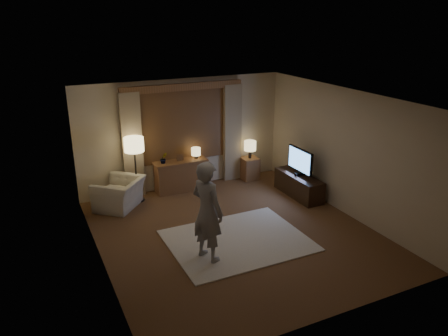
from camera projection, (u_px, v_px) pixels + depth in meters
room at (224, 160)px, 8.36m from camera, size 5.04×5.54×2.64m
rug at (238, 240)px, 8.11m from camera, size 2.50×2.00×0.02m
sideboard at (181, 176)px, 10.31m from camera, size 1.20×0.40×0.70m
picture_frame at (180, 158)px, 10.16m from camera, size 0.16×0.02×0.20m
plant at (164, 159)px, 9.98m from camera, size 0.17×0.13×0.30m
table_lamp_sideboard at (196, 152)px, 10.29m from camera, size 0.22×0.22×0.30m
floor_lamp at (134, 148)px, 9.44m from camera, size 0.43×0.43×1.47m
armchair at (119, 194)px, 9.40m from camera, size 1.30×1.31×0.64m
side_table at (250, 168)px, 11.04m from camera, size 0.40×0.40×0.56m
table_lamp_side at (250, 146)px, 10.84m from camera, size 0.30×0.30×0.44m
tv_stand at (299, 185)px, 10.04m from camera, size 0.45×1.40×0.50m
tv at (300, 161)px, 9.84m from camera, size 0.21×0.87×0.63m
person at (207, 211)px, 7.23m from camera, size 0.63×0.75×1.75m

